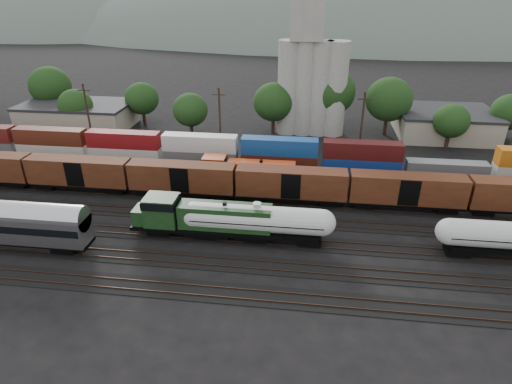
# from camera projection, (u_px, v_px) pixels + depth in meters

# --- Properties ---
(ground) EXTENTS (600.00, 600.00, 0.00)m
(ground) POSITION_uv_depth(u_px,v_px,m) (278.00, 221.00, 55.70)
(ground) COLOR black
(tracks) EXTENTS (180.00, 33.20, 0.20)m
(tracks) POSITION_uv_depth(u_px,v_px,m) (278.00, 220.00, 55.68)
(tracks) COLOR black
(tracks) RESTS_ON ground
(green_locomotive) EXTENTS (18.37, 3.24, 4.86)m
(green_locomotive) POSITION_uv_depth(u_px,v_px,m) (199.00, 217.00, 51.06)
(green_locomotive) COLOR black
(green_locomotive) RESTS_ON ground
(tank_car_a) EXTENTS (18.35, 3.29, 4.81)m
(tank_car_a) POSITION_uv_depth(u_px,v_px,m) (257.00, 220.00, 50.23)
(tank_car_a) COLOR silver
(tank_car_a) RESTS_ON ground
(orange_locomotive) EXTENTS (16.84, 2.81, 4.21)m
(orange_locomotive) POSITION_uv_depth(u_px,v_px,m) (242.00, 171.00, 64.19)
(orange_locomotive) COLOR black
(orange_locomotive) RESTS_ON ground
(boxcar_string) EXTENTS (169.00, 2.90, 4.20)m
(boxcar_string) POSITION_uv_depth(u_px,v_px,m) (407.00, 190.00, 56.85)
(boxcar_string) COLOR black
(boxcar_string) RESTS_ON ground
(container_wall) EXTENTS (178.40, 2.60, 5.80)m
(container_wall) POSITION_uv_depth(u_px,v_px,m) (304.00, 158.00, 67.40)
(container_wall) COLOR black
(container_wall) RESTS_ON ground
(grain_silo) EXTENTS (13.40, 5.00, 29.00)m
(grain_silo) POSITION_uv_depth(u_px,v_px,m) (311.00, 77.00, 82.21)
(grain_silo) COLOR #A2A095
(grain_silo) RESTS_ON ground
(industrial_sheds) EXTENTS (119.38, 17.26, 5.10)m
(industrial_sheds) POSITION_uv_depth(u_px,v_px,m) (326.00, 123.00, 85.07)
(industrial_sheds) COLOR #9E937F
(industrial_sheds) RESTS_ON ground
(tree_band) EXTENTS (169.73, 16.86, 13.17)m
(tree_band) POSITION_uv_depth(u_px,v_px,m) (314.00, 99.00, 84.18)
(tree_band) COLOR black
(tree_band) RESTS_ON ground
(utility_poles) EXTENTS (122.20, 0.36, 12.00)m
(utility_poles) POSITION_uv_depth(u_px,v_px,m) (289.00, 124.00, 72.42)
(utility_poles) COLOR black
(utility_poles) RESTS_ON ground
(distant_hills) EXTENTS (860.00, 286.00, 130.00)m
(distant_hills) POSITION_uv_depth(u_px,v_px,m) (343.00, 58.00, 292.78)
(distant_hills) COLOR #59665B
(distant_hills) RESTS_ON ground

